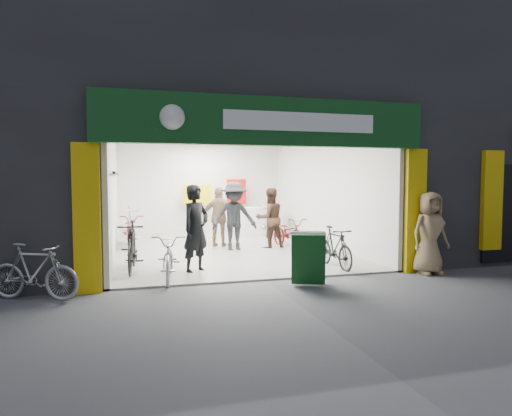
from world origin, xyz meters
name	(u,v)px	position (x,y,z in m)	size (l,w,h in m)	color
ground	(267,281)	(0.00, 0.00, 0.00)	(60.00, 60.00, 0.00)	#56565B
building	(247,100)	(0.91, 4.99, 4.31)	(17.00, 10.27, 8.00)	#232326
bike_left_front	(170,257)	(-1.80, 0.60, 0.47)	(0.62, 1.77, 0.93)	#BDBCC1
bike_left_midfront	(132,247)	(-2.50, 1.58, 0.54)	(0.51, 1.81, 1.09)	black
bike_left_midback	(131,231)	(-2.50, 5.25, 0.47)	(0.63, 1.81, 0.95)	maroon
bike_left_back	(131,227)	(-2.50, 5.06, 0.59)	(0.55, 1.96, 1.18)	silver
bike_right_front	(335,248)	(1.80, 0.75, 0.46)	(0.44, 1.55, 0.93)	black
bike_right_mid	(289,233)	(1.81, 3.70, 0.44)	(0.59, 1.68, 0.88)	maroon
bike_right_back	(264,222)	(1.80, 6.10, 0.55)	(0.52, 1.82, 1.10)	#B0B0B4
parked_bike	(34,272)	(-4.06, -0.30, 0.47)	(0.44, 1.57, 0.94)	#A1A2A6
customer_a	(196,229)	(-1.20, 1.14, 0.93)	(0.68, 0.44, 1.86)	black
customer_b	(270,218)	(1.28, 3.84, 0.86)	(0.83, 0.65, 1.71)	#3D271B
customer_c	(234,217)	(0.21, 3.68, 0.95)	(1.22, 0.70, 1.89)	black
customer_d	(219,217)	(-0.04, 4.46, 0.88)	(1.03, 0.43, 1.75)	#917754
pedestrian_near	(430,233)	(3.44, -0.30, 0.86)	(0.84, 0.55, 1.71)	#957C57
sandwich_board	(308,257)	(0.66, -0.50, 0.53)	(0.82, 0.83, 0.96)	#104118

